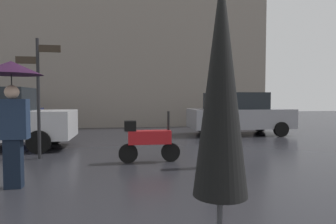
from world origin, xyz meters
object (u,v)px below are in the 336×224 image
street_signpost (38,86)px  parked_car_distant (238,113)px  folded_patio_umbrella_near (221,104)px  pedestrian_with_umbrella (12,91)px  parked_scooter (148,139)px  pedestrian_with_bag (217,129)px

street_signpost → parked_car_distant: bearing=29.2°
folded_patio_umbrella_near → pedestrian_with_umbrella: (-2.46, 3.53, 0.17)m
parked_car_distant → street_signpost: 8.04m
pedestrian_with_umbrella → parked_car_distant: size_ratio=0.51×
parked_car_distant → street_signpost: bearing=44.2°
parked_scooter → pedestrian_with_bag: bearing=-28.2°
pedestrian_with_bag → street_signpost: 4.59m
pedestrian_with_umbrella → pedestrian_with_bag: (3.95, 0.91, -0.81)m
pedestrian_with_bag → parked_scooter: (-1.51, 0.71, -0.30)m
pedestrian_with_bag → parked_car_distant: (2.75, 5.41, 0.05)m
folded_patio_umbrella_near → parked_scooter: (-0.03, 5.15, -0.95)m
parked_scooter → street_signpost: 3.10m
street_signpost → folded_patio_umbrella_near: bearing=-65.4°
folded_patio_umbrella_near → pedestrian_with_umbrella: 4.30m
pedestrian_with_umbrella → parked_scooter: size_ratio=1.46×
folded_patio_umbrella_near → parked_car_distant: folded_patio_umbrella_near is taller
pedestrian_with_bag → parked_car_distant: 6.07m
pedestrian_with_bag → pedestrian_with_umbrella: bearing=170.9°
pedestrian_with_umbrella → parked_car_distant: bearing=-96.0°
folded_patio_umbrella_near → pedestrian_with_umbrella: folded_patio_umbrella_near is taller
pedestrian_with_bag → parked_car_distant: parked_car_distant is taller
parked_car_distant → street_signpost: size_ratio=1.40×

